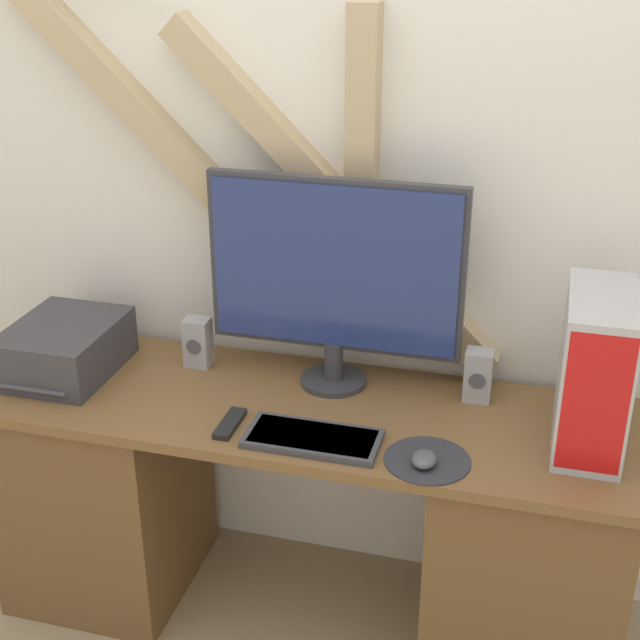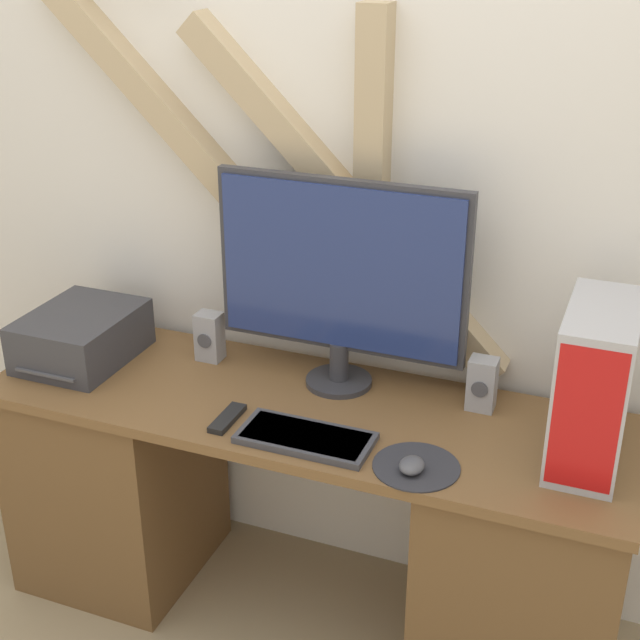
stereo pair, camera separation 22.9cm
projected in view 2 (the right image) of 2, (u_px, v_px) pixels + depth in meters
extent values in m
cube|color=white|center=(348.00, 147.00, 2.44)|extent=(6.40, 0.05, 2.70)
cube|color=tan|center=(346.00, 199.00, 2.43)|extent=(0.95, 0.08, 0.95)
cube|color=tan|center=(174.00, 123.00, 2.53)|extent=(0.85, 0.08, 0.85)
cube|color=tan|center=(373.00, 141.00, 2.33)|extent=(0.08, 0.08, 0.69)
cube|color=brown|center=(303.00, 409.00, 2.42)|extent=(1.78, 0.56, 0.03)
cube|color=brown|center=(118.00, 471.00, 2.78)|extent=(0.50, 0.51, 0.69)
cube|color=brown|center=(523.00, 571.00, 2.36)|extent=(0.50, 0.51, 0.69)
cylinder|color=#333338|center=(339.00, 381.00, 2.52)|extent=(0.19, 0.19, 0.02)
cylinder|color=#333338|center=(339.00, 361.00, 2.49)|extent=(0.05, 0.05, 0.11)
cube|color=#333338|center=(341.00, 266.00, 2.38)|extent=(0.70, 0.03, 0.48)
cube|color=navy|center=(339.00, 268.00, 2.37)|extent=(0.67, 0.01, 0.45)
cube|color=#3D3D42|center=(306.00, 438.00, 2.25)|extent=(0.34, 0.16, 0.02)
cube|color=#5B5B60|center=(306.00, 436.00, 2.24)|extent=(0.31, 0.14, 0.01)
cylinder|color=#2D2D33|center=(416.00, 467.00, 2.14)|extent=(0.21, 0.21, 0.00)
ellipsoid|color=#4C4C51|center=(412.00, 465.00, 2.12)|extent=(0.06, 0.08, 0.03)
cube|color=#B2B2B7|center=(594.00, 385.00, 2.11)|extent=(0.16, 0.35, 0.39)
cube|color=red|center=(586.00, 420.00, 1.96)|extent=(0.15, 0.01, 0.36)
cube|color=#38383D|center=(82.00, 336.00, 2.64)|extent=(0.28, 0.36, 0.15)
cube|color=#515156|center=(61.00, 363.00, 2.56)|extent=(0.20, 0.16, 0.01)
cube|color=#99999E|center=(210.00, 336.00, 2.63)|extent=(0.07, 0.06, 0.15)
cylinder|color=#47474C|center=(204.00, 341.00, 2.61)|extent=(0.04, 0.00, 0.04)
cube|color=#99999E|center=(482.00, 384.00, 2.37)|extent=(0.07, 0.06, 0.15)
cylinder|color=#47474C|center=(479.00, 390.00, 2.34)|extent=(0.04, 0.00, 0.04)
cube|color=black|center=(227.00, 418.00, 2.33)|extent=(0.04, 0.15, 0.02)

